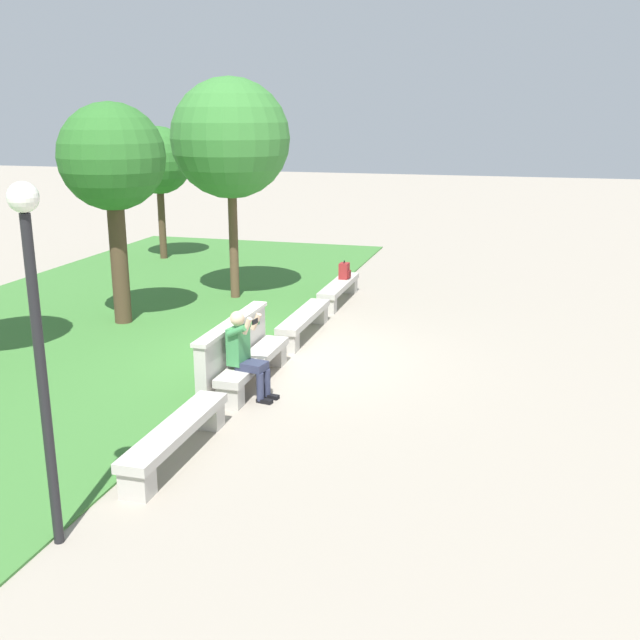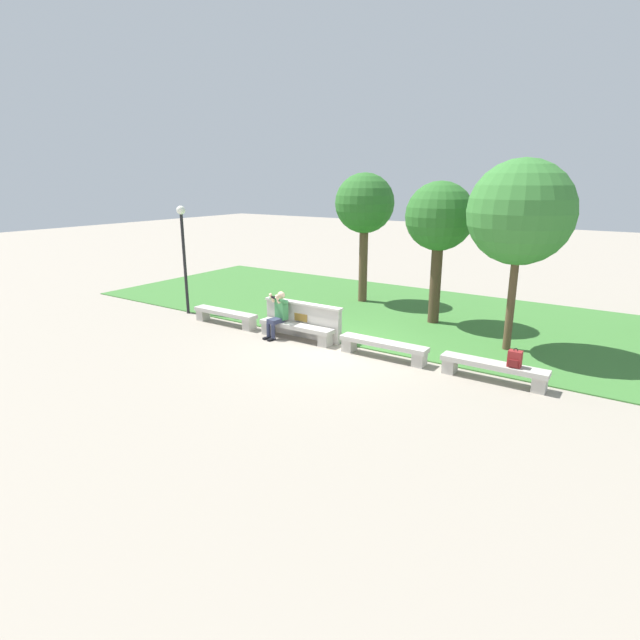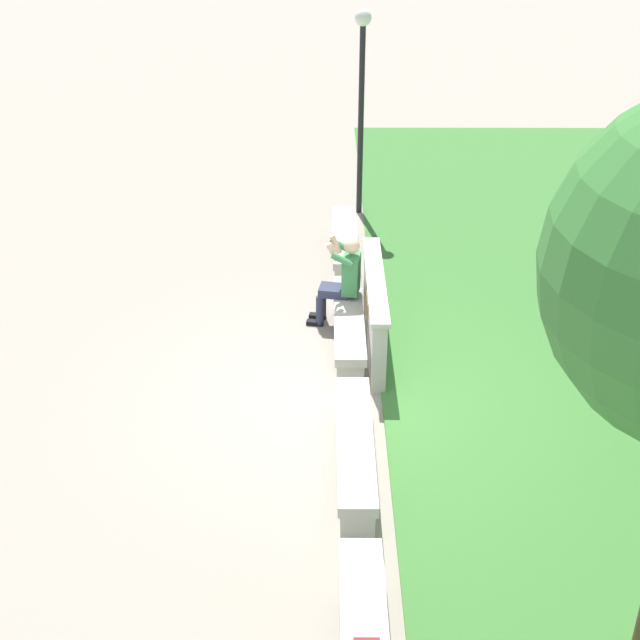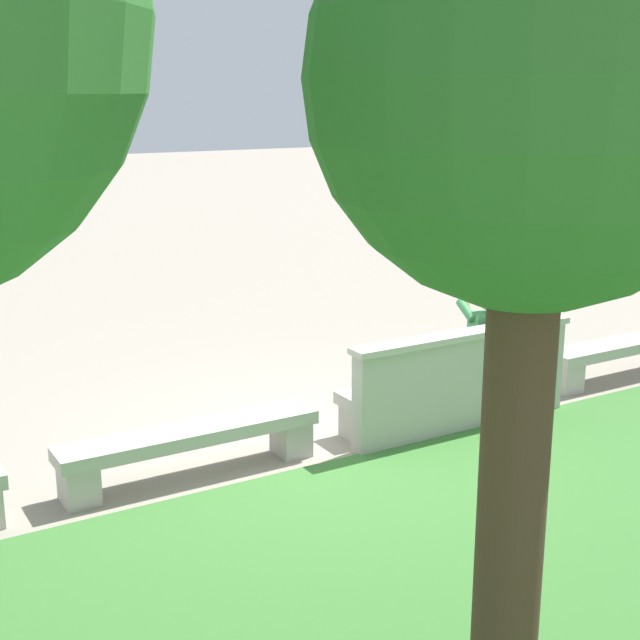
% 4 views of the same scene
% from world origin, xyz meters
% --- Properties ---
extents(ground_plane, '(80.00, 80.00, 0.00)m').
position_xyz_m(ground_plane, '(0.00, 0.00, 0.00)').
color(ground_plane, gray).
extents(bench_main, '(2.33, 0.40, 0.45)m').
position_xyz_m(bench_main, '(-4.10, 0.00, 0.31)').
color(bench_main, '#B7B2A8').
rests_on(bench_main, ground).
extents(bench_near, '(2.33, 0.40, 0.45)m').
position_xyz_m(bench_near, '(-1.37, 0.00, 0.31)').
color(bench_near, '#B7B2A8').
rests_on(bench_near, ground).
extents(bench_mid, '(2.33, 0.40, 0.45)m').
position_xyz_m(bench_mid, '(1.37, 0.00, 0.31)').
color(bench_mid, '#B7B2A8').
rests_on(bench_mid, ground).
extents(backrest_wall_with_plaque, '(2.55, 0.24, 1.01)m').
position_xyz_m(backrest_wall_with_plaque, '(-1.37, 0.34, 0.52)').
color(backrest_wall_with_plaque, '#B7B2A8').
rests_on(backrest_wall_with_plaque, ground).
extents(person_photographer, '(0.52, 0.76, 1.32)m').
position_xyz_m(person_photographer, '(-1.92, -0.08, 0.74)').
color(person_photographer, black).
rests_on(person_photographer, ground).
extents(lamp_post, '(0.28, 0.28, 3.56)m').
position_xyz_m(lamp_post, '(-6.12, 0.30, 2.35)').
color(lamp_post, black).
rests_on(lamp_post, ground).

